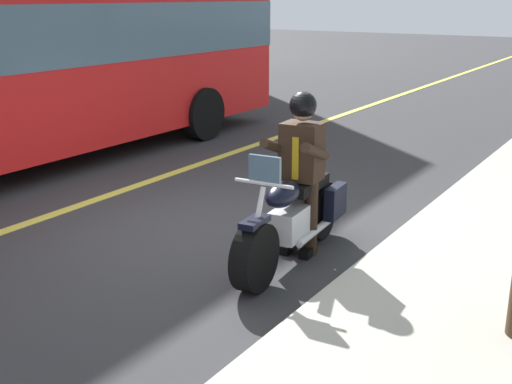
% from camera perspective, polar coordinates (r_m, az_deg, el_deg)
% --- Properties ---
extents(ground_plane, '(80.00, 80.00, 0.00)m').
position_cam_1_polar(ground_plane, '(7.63, -4.11, -3.39)').
color(ground_plane, '#333335').
extents(lane_center_stripe, '(60.00, 0.16, 0.01)m').
position_cam_1_polar(lane_center_stripe, '(8.92, -14.43, -0.80)').
color(lane_center_stripe, '#E5DB4C').
rests_on(lane_center_stripe, ground_plane).
extents(motorcycle_main, '(2.22, 0.72, 1.26)m').
position_cam_1_polar(motorcycle_main, '(6.66, 3.31, -2.34)').
color(motorcycle_main, black).
rests_on(motorcycle_main, ground_plane).
extents(rider_main, '(0.66, 0.59, 1.74)m').
position_cam_1_polar(rider_main, '(6.66, 4.05, 2.89)').
color(rider_main, black).
rests_on(rider_main, ground_plane).
extents(bus_far, '(11.05, 2.70, 3.30)m').
position_cam_1_polar(bus_far, '(10.78, -20.95, 11.81)').
color(bus_far, red).
rests_on(bus_far, ground_plane).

